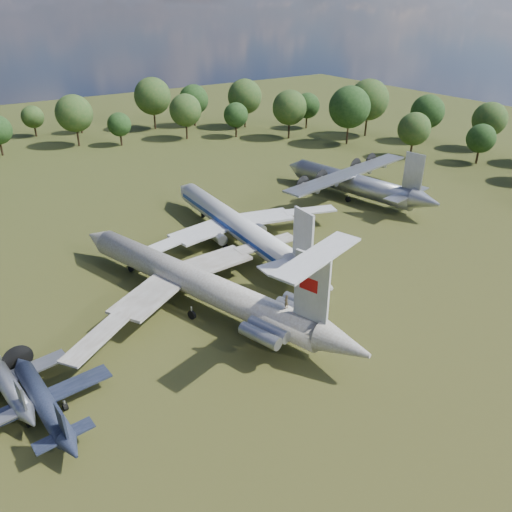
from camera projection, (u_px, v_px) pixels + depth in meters
ground at (185, 293)px, 63.50m from camera, size 300.00×300.00×0.00m
il62_airliner at (197, 287)px, 60.35m from camera, size 49.96×57.24×4.74m
tu104_jet at (238, 230)px, 75.24m from camera, size 36.74×48.02×4.68m
an12_transport at (352, 186)px, 92.93m from camera, size 38.27×41.30×4.74m
small_prop_west at (44, 405)px, 44.34m from camera, size 14.13×18.28×2.52m
small_prop_northwest at (7, 385)px, 46.79m from camera, size 13.81×17.49×2.36m
person_on_il62 at (286, 302)px, 51.50m from camera, size 0.67×0.52×1.62m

